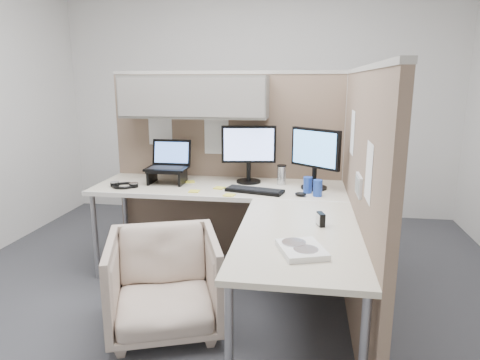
# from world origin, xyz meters

# --- Properties ---
(ground) EXTENTS (4.50, 4.50, 0.00)m
(ground) POSITION_xyz_m (0.00, 0.00, 0.00)
(ground) COLOR #37383C
(ground) RESTS_ON ground
(partition_back) EXTENTS (2.00, 0.36, 1.63)m
(partition_back) POSITION_xyz_m (-0.22, 0.83, 1.10)
(partition_back) COLOR #866C58
(partition_back) RESTS_ON ground
(partition_right) EXTENTS (0.07, 2.03, 1.63)m
(partition_right) POSITION_xyz_m (0.90, -0.07, 0.82)
(partition_right) COLOR #866C58
(partition_right) RESTS_ON ground
(desk) EXTENTS (2.00, 1.98, 0.73)m
(desk) POSITION_xyz_m (0.12, 0.13, 0.69)
(desk) COLOR beige
(desk) RESTS_ON ground
(office_chair) EXTENTS (0.84, 0.81, 0.69)m
(office_chair) POSITION_xyz_m (-0.29, -0.35, 0.34)
(office_chair) COLOR #B39F8E
(office_chair) RESTS_ON ground
(monitor_left) EXTENTS (0.44, 0.20, 0.47)m
(monitor_left) POSITION_xyz_m (0.10, 0.69, 1.00)
(monitor_left) COLOR black
(monitor_left) RESTS_ON desk
(monitor_right) EXTENTS (0.36, 0.30, 0.47)m
(monitor_right) POSITION_xyz_m (0.63, 0.56, 1.00)
(monitor_right) COLOR black
(monitor_right) RESTS_ON desk
(laptop_station) EXTENTS (0.33, 0.28, 0.34)m
(laptop_station) POSITION_xyz_m (-0.54, 0.58, 0.86)
(laptop_station) COLOR black
(laptop_station) RESTS_ON desk
(keyboard) EXTENTS (0.45, 0.24, 0.02)m
(keyboard) POSITION_xyz_m (0.19, 0.38, 0.74)
(keyboard) COLOR black
(keyboard) RESTS_ON desk
(mouse) EXTENTS (0.10, 0.07, 0.03)m
(mouse) POSITION_xyz_m (0.53, 0.31, 0.75)
(mouse) COLOR black
(mouse) RESTS_ON desk
(travel_mug) EXTENTS (0.08, 0.08, 0.16)m
(travel_mug) POSITION_xyz_m (0.38, 0.66, 0.81)
(travel_mug) COLOR silver
(travel_mug) RESTS_ON desk
(soda_can_green) EXTENTS (0.07, 0.07, 0.12)m
(soda_can_green) POSITION_xyz_m (0.66, 0.34, 0.79)
(soda_can_green) COLOR #1E3FA5
(soda_can_green) RESTS_ON desk
(soda_can_silver) EXTENTS (0.07, 0.07, 0.12)m
(soda_can_silver) POSITION_xyz_m (0.58, 0.42, 0.79)
(soda_can_silver) COLOR #1E3FA5
(soda_can_silver) RESTS_ON desk
(sticky_note_c) EXTENTS (0.10, 0.10, 0.01)m
(sticky_note_c) POSITION_xyz_m (-0.37, 0.62, 0.73)
(sticky_note_c) COLOR yellow
(sticky_note_c) RESTS_ON desk
(sticky_note_d) EXTENTS (0.09, 0.09, 0.01)m
(sticky_note_d) POSITION_xyz_m (-0.09, 0.45, 0.73)
(sticky_note_d) COLOR yellow
(sticky_note_d) RESTS_ON desk
(sticky_note_a) EXTENTS (0.08, 0.08, 0.01)m
(sticky_note_a) POSITION_xyz_m (-0.26, 0.32, 0.73)
(sticky_note_a) COLOR yellow
(sticky_note_a) RESTS_ON desk
(sticky_note_b) EXTENTS (0.09, 0.09, 0.01)m
(sticky_note_b) POSITION_xyz_m (0.02, 0.25, 0.73)
(sticky_note_b) COLOR yellow
(sticky_note_b) RESTS_ON desk
(headphones) EXTENTS (0.23, 0.19, 0.03)m
(headphones) POSITION_xyz_m (-0.84, 0.38, 0.74)
(headphones) COLOR black
(headphones) RESTS_ON desk
(paper_stack) EXTENTS (0.27, 0.31, 0.03)m
(paper_stack) POSITION_xyz_m (0.55, -0.74, 0.75)
(paper_stack) COLOR white
(paper_stack) RESTS_ON desk
(desk_clock) EXTENTS (0.05, 0.08, 0.08)m
(desk_clock) POSITION_xyz_m (0.66, -0.32, 0.77)
(desk_clock) COLOR black
(desk_clock) RESTS_ON desk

